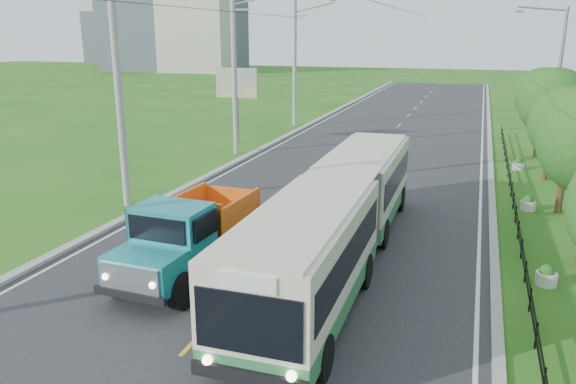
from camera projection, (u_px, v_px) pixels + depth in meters
The scene contains 22 objects.
ground at pixel (202, 334), 14.31m from camera, with size 240.00×240.00×0.00m, color #205A15.
road at pixel (361, 166), 32.54m from camera, with size 14.00×120.00×0.02m, color #28282B.
curb_left at pixel (246, 157), 34.75m from camera, with size 0.40×120.00×0.15m, color #9E9E99.
curb_right at pixel (491, 175), 30.32m from camera, with size 0.30×120.00×0.10m, color #9E9E99.
edge_line_left at pixel (254, 158), 34.59m from camera, with size 0.12×120.00×0.00m, color silver.
edge_line_right at pixel (481, 175), 30.48m from camera, with size 0.12×120.00×0.00m, color silver.
centre_dash at pixel (202, 333), 14.30m from camera, with size 0.12×2.20×0.00m, color yellow.
railing_right at pixel (513, 202), 24.52m from camera, with size 0.04×40.00×0.60m, color black.
pole_near at pixel (119, 90), 23.69m from camera, with size 3.51×0.32×10.00m.
pole_mid at pixel (235, 73), 34.63m from camera, with size 3.51×0.32×10.00m.
pole_far at pixel (295, 63), 45.57m from camera, with size 3.51×0.32×10.00m.
tree_fourth at pixel (570, 129), 23.18m from camera, with size 3.24×3.31×5.40m.
tree_fifth at pixel (554, 106), 28.58m from camera, with size 3.48×3.52×5.80m.
tree_back at pixel (543, 98), 34.10m from camera, with size 3.30×3.36×5.50m.
streetlight_far at pixel (556, 75), 35.21m from camera, with size 3.02×0.20×9.07m.
planter_near at pixel (546, 276), 17.04m from camera, with size 0.64×0.64×0.67m.
planter_mid at pixel (528, 204), 24.33m from camera, with size 0.64×0.64×0.67m.
planter_far at pixel (518, 165), 31.63m from camera, with size 0.64×0.64×0.67m.
billboard_left at pixel (237, 88), 38.08m from camera, with size 3.00×0.20×5.20m.
apartment_far at pixel (136, 12), 144.92m from camera, with size 24.00×14.00×26.00m, color #B7B2A3.
bus at pixel (340, 212), 18.18m from camera, with size 2.71×15.72×3.03m.
dump_truck at pixel (187, 232), 17.48m from camera, with size 2.60×6.13×2.53m.
Camera 1 is at (6.20, -11.40, 7.37)m, focal length 35.00 mm.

